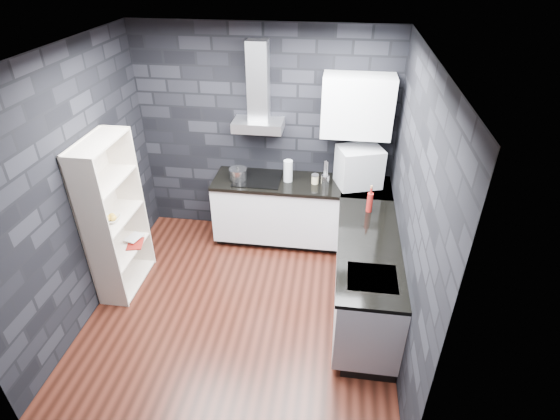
% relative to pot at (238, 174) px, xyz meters
% --- Properties ---
extents(ground, '(3.20, 3.20, 0.00)m').
position_rel_pot_xyz_m(ground, '(0.29, -1.25, -0.97)').
color(ground, '#3F1911').
extents(ceiling, '(3.20, 3.20, 0.00)m').
position_rel_pot_xyz_m(ceiling, '(0.29, -1.25, 1.73)').
color(ceiling, white).
extents(wall_back, '(3.20, 0.05, 2.70)m').
position_rel_pot_xyz_m(wall_back, '(0.29, 0.38, 0.38)').
color(wall_back, black).
rests_on(wall_back, ground).
extents(wall_front, '(3.20, 0.05, 2.70)m').
position_rel_pot_xyz_m(wall_front, '(0.29, -2.87, 0.38)').
color(wall_front, black).
rests_on(wall_front, ground).
extents(wall_left, '(0.05, 3.20, 2.70)m').
position_rel_pot_xyz_m(wall_left, '(-1.34, -1.25, 0.38)').
color(wall_left, black).
rests_on(wall_left, ground).
extents(wall_right, '(0.05, 3.20, 2.70)m').
position_rel_pot_xyz_m(wall_right, '(1.91, -1.25, 0.38)').
color(wall_right, black).
rests_on(wall_right, ground).
extents(toekick_back, '(2.18, 0.50, 0.10)m').
position_rel_pot_xyz_m(toekick_back, '(0.79, 0.09, -0.92)').
color(toekick_back, black).
rests_on(toekick_back, ground).
extents(toekick_right, '(0.50, 1.78, 0.10)m').
position_rel_pot_xyz_m(toekick_right, '(1.63, -1.15, -0.92)').
color(toekick_right, black).
rests_on(toekick_right, ground).
extents(counter_back_cab, '(2.20, 0.60, 0.76)m').
position_rel_pot_xyz_m(counter_back_cab, '(0.79, 0.05, -0.49)').
color(counter_back_cab, silver).
rests_on(counter_back_cab, ground).
extents(counter_right_cab, '(0.60, 1.80, 0.76)m').
position_rel_pot_xyz_m(counter_right_cab, '(1.59, -1.15, -0.49)').
color(counter_right_cab, silver).
rests_on(counter_right_cab, ground).
extents(counter_back_top, '(2.20, 0.62, 0.04)m').
position_rel_pot_xyz_m(counter_back_top, '(0.79, 0.04, -0.09)').
color(counter_back_top, black).
rests_on(counter_back_top, counter_back_cab).
extents(counter_right_top, '(0.62, 1.80, 0.04)m').
position_rel_pot_xyz_m(counter_right_top, '(1.58, -1.15, -0.09)').
color(counter_right_top, black).
rests_on(counter_right_top, counter_right_cab).
extents(counter_corner_top, '(0.62, 0.62, 0.04)m').
position_rel_pot_xyz_m(counter_corner_top, '(1.59, 0.05, -0.09)').
color(counter_corner_top, black).
rests_on(counter_corner_top, counter_right_cab).
extents(hood_body, '(0.60, 0.34, 0.12)m').
position_rel_pot_xyz_m(hood_body, '(0.24, 0.18, 0.59)').
color(hood_body, silver).
rests_on(hood_body, wall_back).
extents(hood_chimney, '(0.24, 0.20, 0.90)m').
position_rel_pot_xyz_m(hood_chimney, '(0.24, 0.25, 1.10)').
color(hood_chimney, silver).
rests_on(hood_chimney, hood_body).
extents(upper_cabinet, '(0.80, 0.35, 0.70)m').
position_rel_pot_xyz_m(upper_cabinet, '(1.39, 0.18, 0.88)').
color(upper_cabinet, white).
rests_on(upper_cabinet, wall_back).
extents(cooktop, '(0.58, 0.50, 0.01)m').
position_rel_pot_xyz_m(cooktop, '(0.24, 0.05, -0.07)').
color(cooktop, black).
rests_on(cooktop, counter_back_top).
extents(sink_rim, '(0.44, 0.40, 0.01)m').
position_rel_pot_xyz_m(sink_rim, '(1.59, -1.65, -0.08)').
color(sink_rim, silver).
rests_on(sink_rim, counter_right_top).
extents(pot, '(0.26, 0.26, 0.12)m').
position_rel_pot_xyz_m(pot, '(0.00, 0.00, 0.00)').
color(pot, '#B8B8BC').
rests_on(pot, cooktop).
extents(glass_vase, '(0.12, 0.12, 0.27)m').
position_rel_pot_xyz_m(glass_vase, '(0.62, 0.06, 0.06)').
color(glass_vase, silver).
rests_on(glass_vase, counter_back_top).
extents(storage_jar, '(0.11, 0.11, 0.10)m').
position_rel_pot_xyz_m(storage_jar, '(0.95, 0.04, -0.02)').
color(storage_jar, '#C8BA8B').
rests_on(storage_jar, counter_back_top).
extents(utensil_crock, '(0.13, 0.13, 0.13)m').
position_rel_pot_xyz_m(utensil_crock, '(1.08, 0.02, -0.01)').
color(utensil_crock, '#B8B8BC').
rests_on(utensil_crock, counter_back_top).
extents(appliance_garage, '(0.60, 0.53, 0.50)m').
position_rel_pot_xyz_m(appliance_garage, '(1.47, 0.09, 0.15)').
color(appliance_garage, '#B5B7BD').
rests_on(appliance_garage, counter_back_top).
extents(red_bottle, '(0.08, 0.08, 0.22)m').
position_rel_pot_xyz_m(red_bottle, '(1.59, -0.53, 0.04)').
color(red_bottle, maroon).
rests_on(red_bottle, counter_right_top).
extents(bookshelf, '(0.59, 0.87, 1.80)m').
position_rel_pot_xyz_m(bookshelf, '(-1.13, -1.05, -0.07)').
color(bookshelf, beige).
rests_on(bookshelf, ground).
extents(fruit_bowl, '(0.21, 0.21, 0.05)m').
position_rel_pot_xyz_m(fruit_bowl, '(-1.13, -1.12, -0.04)').
color(fruit_bowl, white).
rests_on(fruit_bowl, bookshelf).
extents(book_red, '(0.18, 0.06, 0.24)m').
position_rel_pot_xyz_m(book_red, '(-1.12, -0.94, -0.40)').
color(book_red, maroon).
rests_on(book_red, bookshelf).
extents(book_second, '(0.15, 0.06, 0.20)m').
position_rel_pot_xyz_m(book_second, '(-1.15, -0.82, -0.38)').
color(book_second, '#B2B2B2').
rests_on(book_second, bookshelf).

